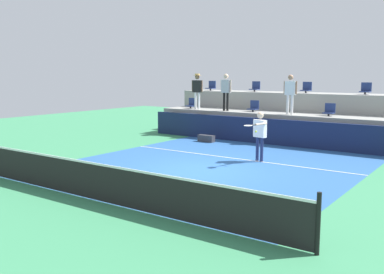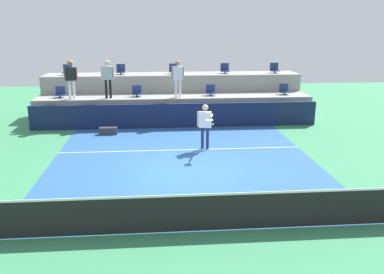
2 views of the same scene
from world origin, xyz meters
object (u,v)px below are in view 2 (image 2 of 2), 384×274
(stadium_chair_upper_far_left, at_px, (67,71))
(spectator_with_hat, at_px, (71,75))
(tennis_player, at_px, (205,122))
(spectator_in_white, at_px, (178,75))
(stadium_chair_upper_far_right, at_px, (274,69))
(stadium_chair_lower_left, at_px, (137,92))
(stadium_chair_upper_right, at_px, (225,69))
(tennis_ball, at_px, (213,124))
(stadium_chair_lower_far_right, at_px, (284,90))
(spectator_in_grey, at_px, (108,75))
(stadium_chair_upper_center, at_px, (173,70))
(equipment_bag, at_px, (108,131))
(stadium_chair_upper_left, at_px, (121,70))
(stadium_chair_lower_far_left, at_px, (60,93))
(stadium_chair_lower_right, at_px, (211,91))

(stadium_chair_upper_far_left, relative_size, spectator_with_hat, 0.30)
(tennis_player, bearing_deg, spectator_in_white, 99.90)
(stadium_chair_upper_far_right, relative_size, spectator_in_white, 0.30)
(stadium_chair_lower_left, relative_size, stadium_chair_upper_right, 1.00)
(tennis_player, distance_m, tennis_ball, 0.70)
(spectator_with_hat, bearing_deg, stadium_chair_lower_far_right, 2.18)
(tennis_player, distance_m, spectator_in_white, 4.66)
(stadium_chair_upper_right, relative_size, spectator_in_grey, 0.30)
(stadium_chair_upper_far_right, xyz_separation_m, spectator_in_grey, (-8.42, -2.18, -0.01))
(stadium_chair_upper_center, distance_m, stadium_chair_upper_right, 2.67)
(tennis_player, xyz_separation_m, equipment_bag, (-3.87, 2.58, -0.90))
(stadium_chair_upper_far_left, bearing_deg, spectator_with_hat, -75.17)
(stadium_chair_upper_left, relative_size, stadium_chair_upper_center, 1.00)
(tennis_player, relative_size, tennis_ball, 25.13)
(stadium_chair_lower_far_left, distance_m, stadium_chair_lower_left, 3.56)
(stadium_chair_lower_left, relative_size, stadium_chair_upper_left, 1.00)
(stadium_chair_lower_far_left, xyz_separation_m, stadium_chair_upper_right, (8.06, 1.80, 0.85))
(stadium_chair_lower_far_left, height_order, stadium_chair_upper_far_right, stadium_chair_upper_far_right)
(stadium_chair_lower_left, height_order, stadium_chair_upper_far_left, stadium_chair_upper_far_left)
(stadium_chair_upper_left, distance_m, tennis_player, 7.61)
(stadium_chair_lower_right, distance_m, stadium_chair_upper_right, 2.22)
(stadium_chair_lower_left, bearing_deg, tennis_ball, -62.01)
(stadium_chair_upper_right, xyz_separation_m, stadium_chair_upper_far_right, (2.63, 0.00, 0.00))
(spectator_with_hat, relative_size, spectator_in_grey, 1.01)
(stadium_chair_lower_left, height_order, stadium_chair_upper_center, stadium_chair_upper_center)
(stadium_chair_lower_right, height_order, stadium_chair_upper_far_left, stadium_chair_upper_far_left)
(tennis_ball, bearing_deg, tennis_player, 107.06)
(tennis_ball, xyz_separation_m, equipment_bag, (-4.08, 3.24, -0.98))
(stadium_chair_upper_center, xyz_separation_m, stadium_chair_upper_far_right, (5.30, 0.00, 0.00))
(stadium_chair_upper_center, distance_m, spectator_with_hat, 5.24)
(stadium_chair_upper_right, bearing_deg, stadium_chair_lower_far_right, -34.21)
(spectator_in_grey, bearing_deg, stadium_chair_upper_right, 20.68)
(stadium_chair_upper_far_right, bearing_deg, stadium_chair_lower_left, -165.84)
(stadium_chair_upper_far_left, bearing_deg, stadium_chair_upper_center, 0.00)
(stadium_chair_lower_far_right, distance_m, equipment_bag, 8.71)
(tennis_player, xyz_separation_m, spectator_in_white, (-0.77, 4.42, 1.23))
(stadium_chair_lower_right, distance_m, stadium_chair_upper_center, 2.62)
(stadium_chair_upper_center, bearing_deg, stadium_chair_lower_right, -46.66)
(stadium_chair_lower_far_right, relative_size, stadium_chair_upper_right, 1.00)
(equipment_bag, bearing_deg, stadium_chair_lower_far_right, 14.96)
(tennis_player, xyz_separation_m, spectator_in_grey, (-3.99, 4.42, 1.26))
(stadium_chair_upper_far_right, relative_size, tennis_player, 0.30)
(tennis_player, bearing_deg, stadium_chair_upper_far_left, 133.27)
(spectator_in_grey, height_order, tennis_ball, spectator_in_grey)
(stadium_chair_upper_far_left, height_order, stadium_chair_upper_left, same)
(stadium_chair_lower_left, bearing_deg, stadium_chair_upper_right, 21.79)
(stadium_chair_lower_far_right, bearing_deg, stadium_chair_upper_far_right, 90.53)
(stadium_chair_lower_far_left, xyz_separation_m, equipment_bag, (2.39, -2.22, -1.31))
(stadium_chair_upper_far_left, relative_size, equipment_bag, 0.68)
(stadium_chair_upper_right, relative_size, spectator_in_white, 0.30)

